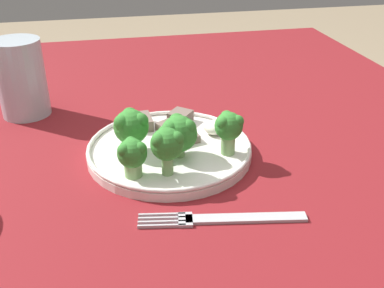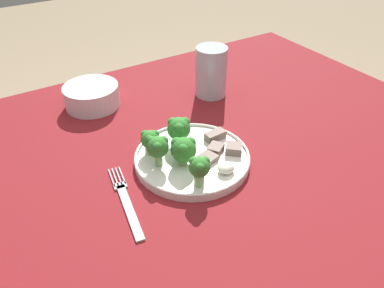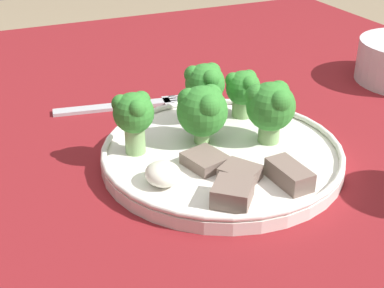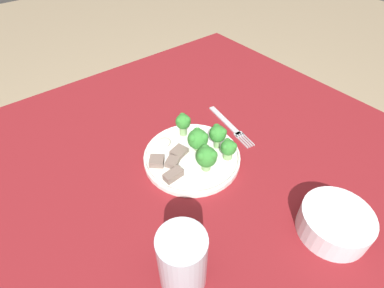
# 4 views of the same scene
# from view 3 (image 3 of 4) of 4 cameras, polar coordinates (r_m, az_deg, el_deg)

# --- Properties ---
(table) EXTENTS (1.18, 1.00, 0.70)m
(table) POSITION_cam_3_polar(r_m,az_deg,el_deg) (0.53, 3.02, -12.98)
(table) COLOR maroon
(table) RESTS_ON ground_plane
(dinner_plate) EXTENTS (0.23, 0.23, 0.02)m
(dinner_plate) POSITION_cam_3_polar(r_m,az_deg,el_deg) (0.51, 3.20, -1.06)
(dinner_plate) COLOR white
(dinner_plate) RESTS_ON table
(fork) EXTENTS (0.05, 0.19, 0.00)m
(fork) POSITION_cam_3_polar(r_m,az_deg,el_deg) (0.64, -6.17, 4.18)
(fork) COLOR #B2B2B7
(fork) RESTS_ON table
(broccoli_floret_near_rim_left) EXTENTS (0.05, 0.05, 0.06)m
(broccoli_floret_near_rim_left) POSITION_cam_3_polar(r_m,az_deg,el_deg) (0.51, 1.10, 3.71)
(broccoli_floret_near_rim_left) COLOR #7FA866
(broccoli_floret_near_rim_left) RESTS_ON dinner_plate
(broccoli_floret_center_left) EXTENTS (0.05, 0.05, 0.06)m
(broccoli_floret_center_left) POSITION_cam_3_polar(r_m,az_deg,el_deg) (0.52, 8.41, 4.04)
(broccoli_floret_center_left) COLOR #7FA866
(broccoli_floret_center_left) RESTS_ON dinner_plate
(broccoli_floret_back_left) EXTENTS (0.04, 0.04, 0.05)m
(broccoli_floret_back_left) POSITION_cam_3_polar(r_m,az_deg,el_deg) (0.57, 5.48, 5.86)
(broccoli_floret_back_left) COLOR #7FA866
(broccoli_floret_back_left) RESTS_ON dinner_plate
(broccoli_floret_front_left) EXTENTS (0.04, 0.04, 0.06)m
(broccoli_floret_front_left) POSITION_cam_3_polar(r_m,az_deg,el_deg) (0.50, -6.24, 3.14)
(broccoli_floret_front_left) COLOR #7FA866
(broccoli_floret_front_left) RESTS_ON dinner_plate
(broccoli_floret_center_back) EXTENTS (0.04, 0.04, 0.06)m
(broccoli_floret_center_back) POSITION_cam_3_polar(r_m,az_deg,el_deg) (0.55, 1.40, 6.48)
(broccoli_floret_center_back) COLOR #7FA866
(broccoli_floret_center_back) RESTS_ON dinner_plate
(meat_slice_front_slice) EXTENTS (0.04, 0.04, 0.01)m
(meat_slice_front_slice) POSITION_cam_3_polar(r_m,az_deg,el_deg) (0.49, 1.43, -1.75)
(meat_slice_front_slice) COLOR #756056
(meat_slice_front_slice) RESTS_ON dinner_plate
(meat_slice_middle_slice) EXTENTS (0.05, 0.02, 0.02)m
(meat_slice_middle_slice) POSITION_cam_3_polar(r_m,az_deg,el_deg) (0.47, 10.33, -3.23)
(meat_slice_middle_slice) COLOR #756056
(meat_slice_middle_slice) RESTS_ON dinner_plate
(meat_slice_rear_slice) EXTENTS (0.04, 0.04, 0.02)m
(meat_slice_rear_slice) POSITION_cam_3_polar(r_m,az_deg,el_deg) (0.44, 4.35, -5.23)
(meat_slice_rear_slice) COLOR #756056
(meat_slice_rear_slice) RESTS_ON dinner_plate
(meat_slice_edge_slice) EXTENTS (0.04, 0.04, 0.01)m
(meat_slice_edge_slice) POSITION_cam_3_polar(r_m,az_deg,el_deg) (0.47, 5.17, -3.10)
(meat_slice_edge_slice) COLOR #756056
(meat_slice_edge_slice) RESTS_ON dinner_plate
(sauce_dollop) EXTENTS (0.03, 0.03, 0.02)m
(sauce_dollop) POSITION_cam_3_polar(r_m,az_deg,el_deg) (0.46, -3.12, -3.19)
(sauce_dollop) COLOR silver
(sauce_dollop) RESTS_ON dinner_plate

